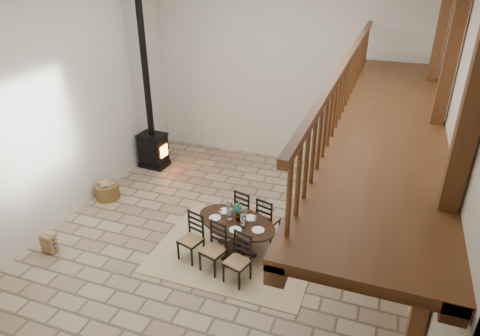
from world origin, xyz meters
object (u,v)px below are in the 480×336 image
(dining_table, at_px, (234,236))
(wood_stove, at_px, (151,127))
(log_basket, at_px, (107,191))
(log_stack, at_px, (49,243))

(dining_table, xyz_separation_m, wood_stove, (-3.33, 2.75, 0.74))
(wood_stove, distance_m, log_basket, 2.08)
(log_basket, xyz_separation_m, log_stack, (0.14, -2.07, -0.00))
(log_basket, distance_m, log_stack, 2.07)
(log_basket, height_order, log_stack, log_basket)
(dining_table, distance_m, wood_stove, 4.38)
(wood_stove, bearing_deg, log_basket, -91.58)
(dining_table, relative_size, log_stack, 5.25)
(dining_table, bearing_deg, wood_stove, 156.15)
(dining_table, height_order, log_stack, dining_table)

